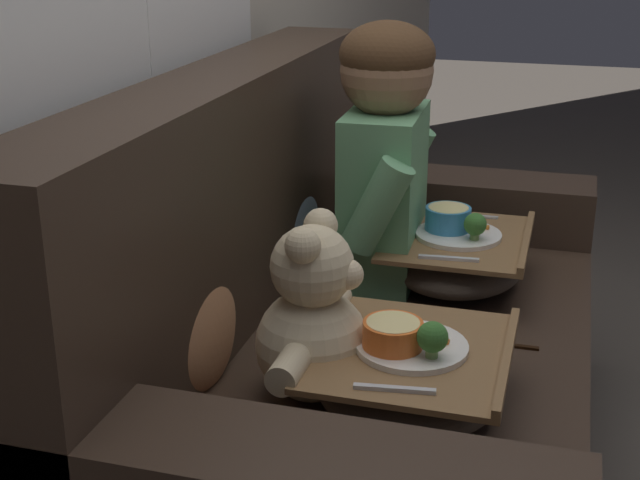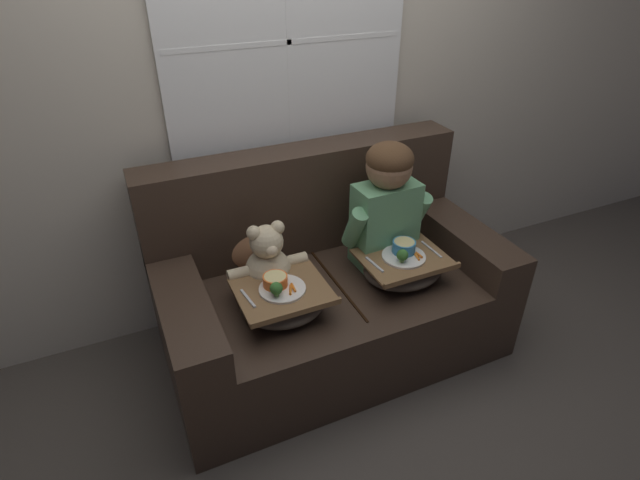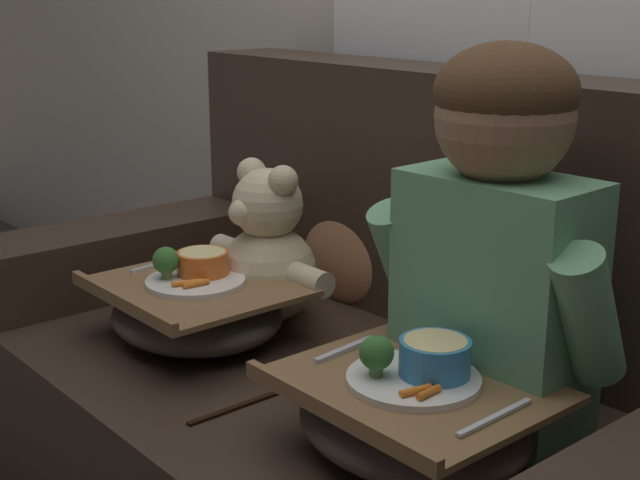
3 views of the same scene
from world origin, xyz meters
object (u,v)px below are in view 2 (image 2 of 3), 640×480
Objects in this scene: child_figure at (387,199)px; teddy_bear at (268,263)px; couch at (326,285)px; lap_tray_teddy at (283,300)px; throw_pillow_behind_child at (361,213)px; lap_tray_child at (403,267)px; throw_pillow_behind_teddy at (252,238)px.

child_figure is 0.68m from teddy_bear.
lap_tray_teddy is (-0.33, -0.22, 0.17)m from couch.
throw_pillow_behind_child is 0.52× the size of child_figure.
teddy_bear is 0.96× the size of lap_tray_teddy.
lap_tray_child is (0.00, -0.20, -0.29)m from child_figure.
lap_tray_teddy is (-0.65, -0.20, -0.29)m from child_figure.
child_figure is at bearing -89.99° from throw_pillow_behind_child.
teddy_bear is 0.68m from lap_tray_child.
child_figure is 1.59× the size of lap_tray_teddy.
lap_tray_child is at bearing -89.95° from throw_pillow_behind_child.
teddy_bear reaches higher than lap_tray_teddy.
couch is 4.15× the size of lap_tray_teddy.
throw_pillow_behind_child is 0.33m from child_figure.
throw_pillow_behind_child is at bearing 21.41° from teddy_bear.
lap_tray_teddy is at bearing -90.16° from throw_pillow_behind_teddy.
throw_pillow_behind_teddy is at bearing 145.31° from couch.
throw_pillow_behind_child is 0.87× the size of teddy_bear.
couch is 0.47m from throw_pillow_behind_child.
lap_tray_teddy is at bearing -163.22° from child_figure.
throw_pillow_behind_child is 0.70m from teddy_bear.
throw_pillow_behind_teddy reaches higher than throw_pillow_behind_child.
child_figure reaches higher than couch.
teddy_bear is (-0.33, -0.03, 0.26)m from couch.
couch reaches higher than throw_pillow_behind_teddy.
child_figure reaches higher than throw_pillow_behind_child.
throw_pillow_behind_teddy is at bearing 90.00° from teddy_bear.
child_figure reaches higher than throw_pillow_behind_teddy.
throw_pillow_behind_teddy is (-0.65, 0.00, 0.00)m from throw_pillow_behind_child.
throw_pillow_behind_teddy is 0.73m from child_figure.
couch is 0.43m from lap_tray_teddy.
child_figure is 1.66× the size of teddy_bear.
child_figure is at bearing -4.56° from couch.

